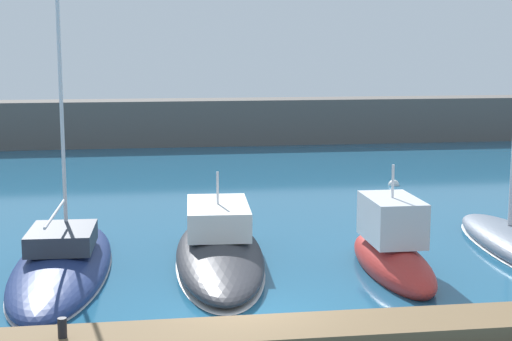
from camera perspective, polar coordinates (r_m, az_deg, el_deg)
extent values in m
plane|color=#1E567A|center=(19.76, -0.72, -10.75)|extent=(120.00, 120.00, 0.00)
cube|color=brown|center=(18.00, 0.07, -12.05)|extent=(33.66, 1.67, 0.43)
cube|color=#5B5651|center=(53.68, -5.77, 3.54)|extent=(108.00, 3.23, 3.07)
ellipsoid|color=navy|center=(24.28, -13.97, -6.83)|extent=(3.17, 10.27, 1.12)
ellipsoid|color=silver|center=(24.32, -13.96, -7.14)|extent=(3.20, 10.37, 0.12)
cylinder|color=silver|center=(22.82, -14.50, -3.06)|extent=(0.23, 3.75, 0.08)
cube|color=#333842|center=(24.12, -14.03, -4.84)|extent=(1.99, 2.56, 0.59)
ellipsoid|color=#2D2D33|center=(24.43, -2.70, -6.20)|extent=(3.29, 9.80, 1.02)
ellipsoid|color=silver|center=(24.49, -2.70, -6.75)|extent=(3.32, 9.90, 0.12)
cube|color=silver|center=(25.21, -2.81, -3.46)|extent=(2.17, 3.57, 0.91)
cube|color=black|center=(25.54, -2.84, -2.98)|extent=(1.81, 0.97, 0.51)
cylinder|color=silver|center=(25.02, -2.83, -1.27)|extent=(0.08, 0.08, 1.05)
ellipsoid|color=#B72D28|center=(23.82, 9.95, -6.70)|extent=(1.77, 6.02, 1.29)
cube|color=silver|center=(23.65, 9.92, -3.54)|extent=(1.49, 2.53, 1.32)
cube|color=black|center=(24.30, 9.40, -2.71)|extent=(1.33, 0.64, 0.74)
cylinder|color=silver|center=(23.42, 9.99, -0.77)|extent=(0.08, 0.08, 1.00)
sphere|color=white|center=(38.49, 10.06, -1.07)|extent=(0.54, 0.54, 0.54)
cylinder|color=black|center=(17.76, -14.00, -11.12)|extent=(0.20, 0.20, 0.44)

